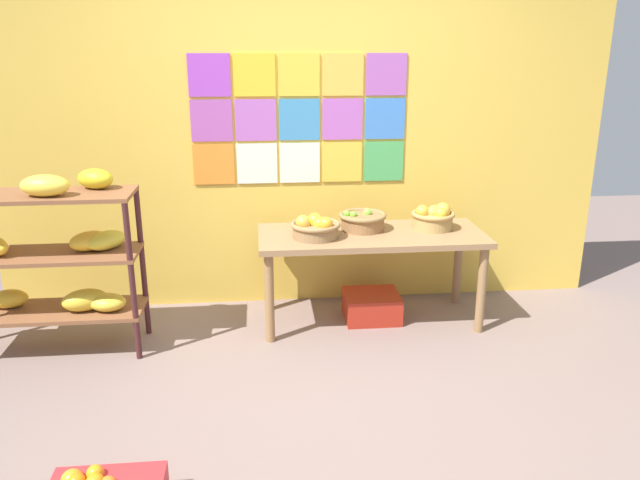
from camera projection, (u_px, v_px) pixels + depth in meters
ground at (330, 426)px, 3.14m from camera, size 9.33×9.33×0.00m
back_wall_with_art at (303, 116)px, 4.34m from camera, size 4.40×0.07×2.76m
banana_shelf_unit at (60, 252)px, 3.76m from camera, size 1.05×0.42×1.15m
display_table at (371, 244)px, 4.19m from camera, size 1.53×0.63×0.64m
fruit_basket_back_left at (315, 227)px, 4.04m from camera, size 0.33×0.33×0.17m
fruit_basket_centre at (434, 217)px, 4.24m from camera, size 0.30×0.30×0.18m
fruit_basket_back_right at (362, 220)px, 4.22m from camera, size 0.33×0.33×0.14m
produce_crate_under_table at (372, 306)px, 4.36m from camera, size 0.38×0.34×0.19m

